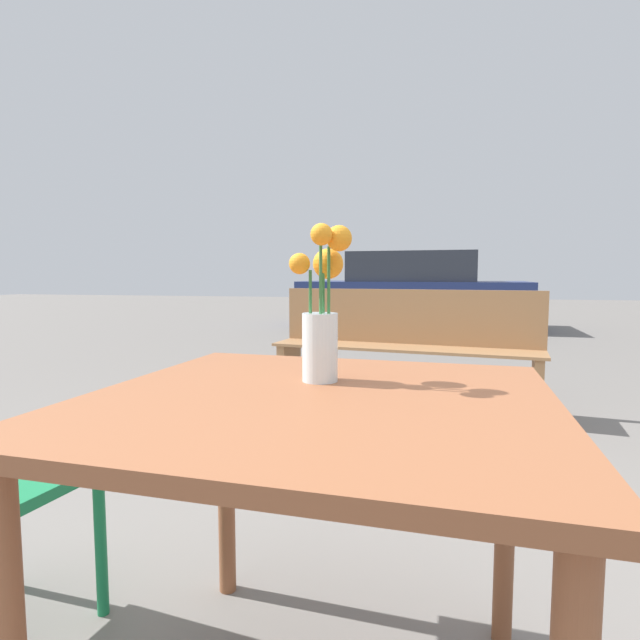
# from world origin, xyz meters

# --- Properties ---
(table_front) EXTENTS (0.94, 0.91, 0.72)m
(table_front) POSITION_xyz_m (0.00, 0.00, 0.62)
(table_front) COLOR brown
(table_front) RESTS_ON ground_plane
(flower_vase) EXTENTS (0.14, 0.14, 0.35)m
(flower_vase) POSITION_xyz_m (-0.02, 0.13, 0.86)
(flower_vase) COLOR silver
(flower_vase) RESTS_ON table_front
(bench_near) EXTENTS (1.92, 0.61, 0.85)m
(bench_near) POSITION_xyz_m (0.03, 2.67, 0.47)
(bench_near) COLOR #9E7047
(bench_near) RESTS_ON ground_plane
(parked_car) EXTENTS (4.09, 2.11, 1.36)m
(parked_car) POSITION_xyz_m (-0.14, 8.39, 0.65)
(parked_car) COLOR navy
(parked_car) RESTS_ON ground_plane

